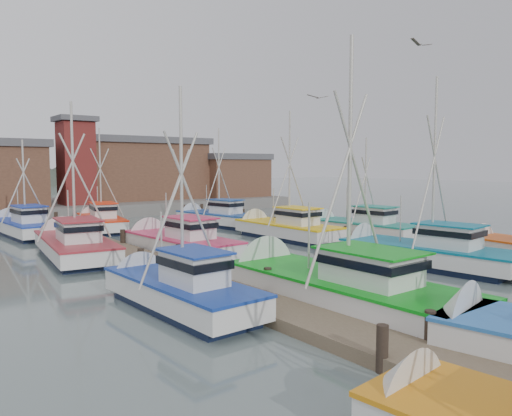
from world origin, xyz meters
TOP-DOWN VIEW (x-y plane):
  - ground at (0.00, 0.00)m, footprint 260.00×260.00m
  - dock_left at (-7.00, 4.04)m, footprint 2.30×46.00m
  - dock_right at (7.00, 4.04)m, footprint 2.30×46.00m
  - quay at (0.00, 37.00)m, footprint 44.00×16.00m
  - shed_center at (6.00, 37.00)m, footprint 14.84×9.54m
  - shed_right at (17.00, 34.00)m, footprint 8.48×6.36m
  - lookout_tower at (-2.00, 33.00)m, footprint 3.60×3.60m
  - boat_4 at (-4.59, -3.94)m, footprint 4.26×10.53m
  - boat_5 at (3.93, -1.74)m, footprint 4.02×9.57m
  - boat_6 at (-9.45, -0.98)m, footprint 3.37×7.96m
  - boat_8 at (-4.29, 8.55)m, footprint 3.33×9.17m
  - boat_9 at (4.54, 9.53)m, footprint 3.77×9.02m
  - boat_10 at (-9.18, 11.32)m, footprint 4.10×9.94m
  - boat_11 at (9.26, 6.95)m, footprint 3.40×8.70m
  - boat_12 at (-3.96, 21.42)m, footprint 3.94×8.61m
  - boat_13 at (4.71, 18.61)m, footprint 3.90×8.76m
  - boat_14 at (-9.44, 21.94)m, footprint 3.27×8.96m
  - gull_near at (0.67, -3.87)m, footprint 1.55×0.64m
  - gull_far at (3.72, 5.37)m, footprint 1.54×0.66m

SIDE VIEW (x-z plane):
  - ground at x=0.00m, z-range 0.00..0.00m
  - dock_left at x=-7.00m, z-range -0.54..0.96m
  - dock_right at x=7.00m, z-range -0.54..0.96m
  - quay at x=0.00m, z-range 0.00..1.20m
  - boat_11 at x=9.26m, z-range -3.15..4.50m
  - boat_14 at x=-9.44m, z-range -3.11..4.47m
  - boat_8 at x=-4.29m, z-range -3.39..4.75m
  - boat_12 at x=-3.96m, z-range -3.58..4.93m
  - boat_13 at x=4.71m, z-range -3.68..5.04m
  - boat_6 at x=-9.45m, z-range -3.47..4.84m
  - boat_9 at x=4.54m, z-range -4.03..5.40m
  - boat_10 at x=-9.18m, z-range -3.96..5.33m
  - boat_5 at x=3.93m, z-range -4.38..5.75m
  - boat_4 at x=-4.59m, z-range -4.55..5.93m
  - shed_right at x=17.00m, z-range 1.24..6.44m
  - shed_center at x=6.00m, z-range 1.24..8.14m
  - lookout_tower at x=-2.00m, z-range 1.30..9.80m
  - gull_far at x=3.72m, z-range 9.02..9.26m
  - gull_near at x=0.67m, z-range 9.98..10.22m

